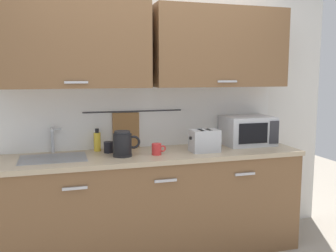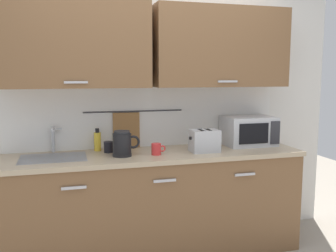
# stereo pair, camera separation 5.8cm
# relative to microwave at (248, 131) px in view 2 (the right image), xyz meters

# --- Properties ---
(counter_unit) EXTENTS (2.53, 0.64, 0.90)m
(counter_unit) POSITION_rel_microwave_xyz_m (-0.94, -0.11, -0.58)
(counter_unit) COLOR brown
(counter_unit) RESTS_ON ground
(back_wall_assembly) EXTENTS (3.70, 0.41, 2.50)m
(back_wall_assembly) POSITION_rel_microwave_xyz_m (-0.93, 0.12, 0.49)
(back_wall_assembly) COLOR silver
(back_wall_assembly) RESTS_ON ground
(sink_faucet) EXTENTS (0.09, 0.17, 0.22)m
(sink_faucet) POSITION_rel_microwave_xyz_m (-1.76, 0.12, 0.01)
(sink_faucet) COLOR #B2B5BA
(sink_faucet) RESTS_ON counter_unit
(microwave) EXTENTS (0.46, 0.35, 0.27)m
(microwave) POSITION_rel_microwave_xyz_m (0.00, 0.00, 0.00)
(microwave) COLOR silver
(microwave) RESTS_ON counter_unit
(electric_kettle) EXTENTS (0.23, 0.16, 0.21)m
(electric_kettle) POSITION_rel_microwave_xyz_m (-1.22, -0.17, -0.03)
(electric_kettle) COLOR black
(electric_kettle) RESTS_ON counter_unit
(dish_soap_bottle) EXTENTS (0.06, 0.06, 0.20)m
(dish_soap_bottle) POSITION_rel_microwave_xyz_m (-1.39, 0.10, -0.05)
(dish_soap_bottle) COLOR yellow
(dish_soap_bottle) RESTS_ON counter_unit
(mug_near_sink) EXTENTS (0.12, 0.08, 0.09)m
(mug_near_sink) POSITION_rel_microwave_xyz_m (-1.31, 0.00, -0.09)
(mug_near_sink) COLOR black
(mug_near_sink) RESTS_ON counter_unit
(toaster) EXTENTS (0.26, 0.17, 0.19)m
(toaster) POSITION_rel_microwave_xyz_m (-0.51, -0.19, -0.04)
(toaster) COLOR #B7BABF
(toaster) RESTS_ON counter_unit
(mug_by_kettle) EXTENTS (0.12, 0.08, 0.09)m
(mug_by_kettle) POSITION_rel_microwave_xyz_m (-0.94, -0.20, -0.09)
(mug_by_kettle) COLOR red
(mug_by_kettle) RESTS_ON counter_unit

